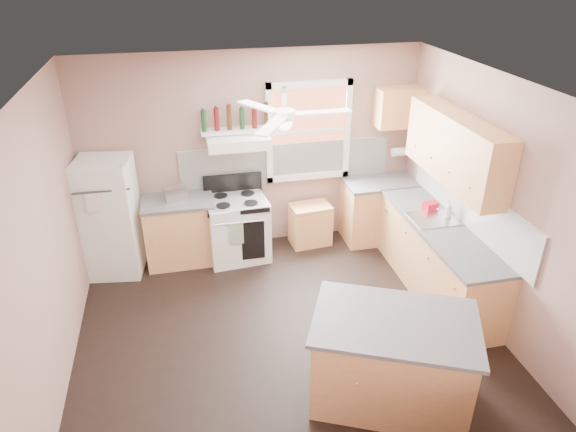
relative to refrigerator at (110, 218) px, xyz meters
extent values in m
plane|color=black|center=(1.90, -1.64, -0.77)|extent=(4.50, 4.50, 0.00)
plane|color=white|center=(1.90, -1.64, 1.93)|extent=(4.50, 4.50, 0.00)
cube|color=#8F6C62|center=(1.90, 0.38, 0.58)|extent=(4.50, 0.05, 2.70)
cube|color=#8F6C62|center=(4.17, -1.64, 0.58)|extent=(0.05, 4.00, 2.70)
cube|color=#8F6C62|center=(-0.38, -1.64, 0.58)|extent=(0.05, 4.00, 2.70)
cube|color=white|center=(2.35, 0.34, 0.41)|extent=(2.90, 0.03, 0.55)
cube|color=white|center=(4.13, -1.34, 0.41)|extent=(0.03, 2.60, 0.55)
cube|color=brown|center=(2.65, 0.34, 0.83)|extent=(1.00, 0.02, 1.20)
cube|color=white|center=(2.65, 0.31, 0.83)|extent=(1.16, 0.07, 1.36)
cube|color=white|center=(0.00, 0.00, 0.00)|extent=(0.73, 0.72, 1.54)
cube|color=tan|center=(0.84, 0.06, -0.34)|extent=(0.90, 0.60, 0.86)
cube|color=#515154|center=(0.84, 0.06, 0.11)|extent=(0.92, 0.62, 0.04)
cube|color=silver|center=(0.83, 0.07, 0.22)|extent=(0.30, 0.20, 0.18)
cube|color=white|center=(1.59, -0.02, -0.34)|extent=(0.84, 0.70, 0.86)
cube|color=white|center=(1.67, 0.11, 0.85)|extent=(0.78, 0.50, 0.14)
cube|color=white|center=(1.67, 0.23, 0.95)|extent=(0.90, 0.26, 0.03)
cube|color=tan|center=(2.64, 0.11, -0.49)|extent=(0.58, 0.42, 0.55)
cube|color=tan|center=(3.65, 0.06, -0.34)|extent=(1.00, 0.60, 0.86)
cube|color=tan|center=(3.85, -1.34, -0.34)|extent=(0.60, 2.20, 0.86)
cube|color=#515154|center=(3.65, 0.06, 0.11)|extent=(1.02, 0.62, 0.04)
cube|color=#515154|center=(3.84, -1.34, 0.11)|extent=(0.62, 2.22, 0.04)
cube|color=silver|center=(3.84, -1.14, 0.13)|extent=(0.55, 0.45, 0.03)
cylinder|color=silver|center=(4.00, -1.14, 0.20)|extent=(0.03, 0.03, 0.14)
cube|color=tan|center=(3.98, -1.14, 1.01)|extent=(0.33, 1.80, 0.76)
cube|color=tan|center=(3.85, 0.19, 1.13)|extent=(0.60, 0.33, 0.52)
cylinder|color=white|center=(3.97, 0.22, 0.48)|extent=(0.26, 0.12, 0.12)
cube|color=tan|center=(2.64, -2.82, -0.34)|extent=(1.60, 1.35, 0.86)
cube|color=#515154|center=(2.64, -2.82, 0.11)|extent=(1.70, 1.45, 0.04)
cylinder|color=white|center=(1.90, -1.64, 1.68)|extent=(0.20, 0.20, 0.08)
imported|color=silver|center=(4.01, -1.15, 0.25)|extent=(0.12, 0.12, 0.23)
cube|color=red|center=(3.90, -0.90, 0.18)|extent=(0.21, 0.16, 0.10)
cylinder|color=#143819|center=(1.27, 0.23, 1.10)|extent=(0.06, 0.06, 0.27)
cylinder|color=#590F0F|center=(1.43, 0.23, 1.11)|extent=(0.06, 0.06, 0.29)
cylinder|color=#3F230F|center=(1.59, 0.23, 1.12)|extent=(0.06, 0.06, 0.31)
cylinder|color=#143819|center=(1.75, 0.23, 1.10)|extent=(0.06, 0.06, 0.27)
cylinder|color=#590F0F|center=(1.91, 0.23, 1.11)|extent=(0.06, 0.06, 0.29)
cylinder|color=#3F230F|center=(2.07, 0.23, 1.12)|extent=(0.06, 0.06, 0.31)
camera|label=1|loc=(0.95, -6.07, 3.02)|focal=32.00mm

